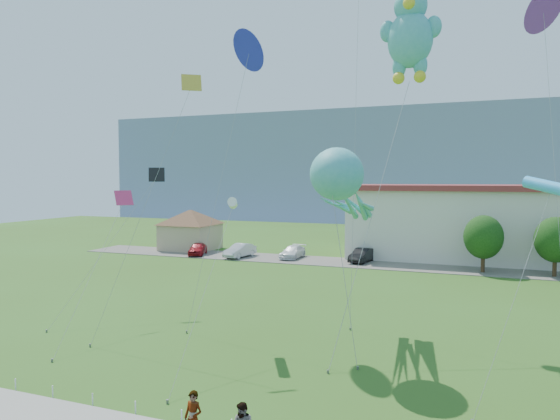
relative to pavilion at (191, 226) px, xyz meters
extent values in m
plane|color=#325618|center=(24.00, -38.00, -3.02)|extent=(160.00, 160.00, 0.00)
cube|color=#59544C|center=(24.00, -3.00, -2.99)|extent=(70.00, 6.00, 0.06)
cube|color=slate|center=(24.00, 82.00, 9.48)|extent=(160.00, 50.00, 25.00)
cube|color=tan|center=(0.00, 0.00, -1.42)|extent=(6.00, 6.00, 3.20)
pyramid|color=brown|center=(0.00, 0.00, 1.08)|extent=(9.20, 9.20, 1.80)
cylinder|color=white|center=(15.00, -39.30, -2.77)|extent=(0.05, 0.05, 0.50)
cylinder|color=white|center=(17.00, -39.30, -2.77)|extent=(0.05, 0.05, 0.50)
cylinder|color=white|center=(19.00, -39.30, -2.77)|extent=(0.05, 0.05, 0.50)
cylinder|color=white|center=(21.00, -39.30, -2.77)|extent=(0.05, 0.05, 0.50)
cylinder|color=white|center=(23.00, -39.30, -2.77)|extent=(0.05, 0.05, 0.50)
cylinder|color=#3F2B19|center=(34.00, -4.00, -1.92)|extent=(0.36, 0.36, 2.20)
ellipsoid|color=#14380F|center=(34.00, -4.00, 0.38)|extent=(3.60, 3.60, 4.14)
cylinder|color=#3F2B19|center=(40.00, -4.00, -1.92)|extent=(0.36, 0.36, 2.20)
ellipsoid|color=#14380F|center=(40.00, -4.00, 0.38)|extent=(3.60, 3.60, 4.14)
imported|color=gray|center=(24.25, -40.60, -2.03)|extent=(0.69, 0.49, 1.79)
imported|color=#A4141D|center=(3.26, -3.91, -2.26)|extent=(2.83, 4.43, 1.40)
imported|color=#BAB9C0|center=(8.61, -3.78, -2.21)|extent=(2.35, 4.76, 1.50)
imported|color=white|center=(14.38, -2.29, -2.29)|extent=(2.05, 4.69, 1.34)
imported|color=black|center=(22.17, -2.24, -2.24)|extent=(2.25, 4.59, 1.45)
ellipsoid|color=teal|center=(26.43, -30.34, 6.04)|extent=(2.62, 3.41, 2.62)
sphere|color=white|center=(25.96, -31.37, 6.32)|extent=(0.41, 0.41, 0.41)
sphere|color=white|center=(26.90, -31.37, 6.32)|extent=(0.41, 0.41, 0.41)
cylinder|color=slate|center=(27.90, -32.04, -2.94)|extent=(0.10, 0.10, 0.16)
cylinder|color=gray|center=(27.17, -31.69, 1.19)|extent=(1.50, 0.73, 8.10)
ellipsoid|color=teal|center=(29.00, -22.55, 14.31)|extent=(2.74, 2.33, 3.43)
sphere|color=teal|center=(29.00, -22.55, 16.32)|extent=(2.00, 2.00, 2.00)
sphere|color=yellow|center=(29.00, -23.39, 16.21)|extent=(0.74, 0.74, 0.74)
ellipsoid|color=teal|center=(27.63, -22.55, 14.94)|extent=(0.95, 0.67, 1.33)
ellipsoid|color=teal|center=(30.37, -22.55, 14.94)|extent=(0.95, 0.67, 1.33)
ellipsoid|color=teal|center=(28.37, -22.55, 12.73)|extent=(0.84, 0.74, 1.37)
ellipsoid|color=teal|center=(29.64, -22.55, 12.73)|extent=(0.84, 0.74, 1.37)
sphere|color=yellow|center=(28.37, -22.76, 11.99)|extent=(0.74, 0.74, 0.74)
sphere|color=yellow|center=(29.64, -22.76, 11.99)|extent=(0.74, 0.74, 0.74)
cylinder|color=slate|center=(26.73, -32.95, -2.94)|extent=(0.10, 0.10, 0.16)
cylinder|color=gray|center=(27.86, -27.75, 4.46)|extent=(2.31, 10.42, 14.66)
cube|color=#E53266|center=(11.67, -27.81, 4.59)|extent=(1.29, 1.29, 0.86)
cylinder|color=slate|center=(13.90, -36.26, -2.94)|extent=(0.10, 0.10, 0.16)
cylinder|color=gray|center=(12.79, -32.04, 0.76)|extent=(2.26, 8.48, 7.27)
cone|color=#2929EA|center=(19.94, -26.42, 13.55)|extent=(1.80, 1.33, 1.33)
cylinder|color=slate|center=(17.60, -30.05, -2.94)|extent=(0.10, 0.10, 0.16)
cylinder|color=gray|center=(18.77, -28.23, 5.24)|extent=(2.37, 3.66, 16.22)
cube|color=black|center=(11.89, -24.45, 6.12)|extent=(1.29, 1.29, 0.86)
cylinder|color=slate|center=(9.95, -32.74, -2.94)|extent=(0.10, 0.10, 0.16)
cylinder|color=gray|center=(10.92, -28.59, 1.53)|extent=(1.97, 8.31, 8.80)
cube|color=gold|center=(17.97, -29.85, 11.15)|extent=(1.29, 1.29, 0.86)
cylinder|color=slate|center=(14.07, -33.87, -2.94)|extent=(0.10, 0.10, 0.16)
cylinder|color=gray|center=(16.02, -31.86, 4.05)|extent=(3.93, 4.04, 13.83)
cone|color=purple|center=(36.10, -23.90, 14.89)|extent=(1.80, 1.33, 1.33)
cylinder|color=gray|center=(36.53, -26.55, 5.91)|extent=(0.89, 5.32, 17.56)
cylinder|color=#38B4FE|center=(35.65, -31.56, 5.45)|extent=(0.50, 2.25, 0.87)
cylinder|color=gray|center=(34.23, -33.62, 1.19)|extent=(2.87, 4.14, 8.13)
cylinder|color=slate|center=(26.24, -26.19, -2.94)|extent=(0.10, 0.10, 0.16)
cylinder|color=gray|center=(25.78, -23.13, 9.08)|extent=(0.95, 6.15, 23.89)
cylinder|color=white|center=(20.55, -30.02, 4.48)|extent=(0.50, 2.25, 0.87)
cylinder|color=slate|center=(21.63, -38.14, -2.94)|extent=(0.10, 0.10, 0.16)
cylinder|color=gray|center=(21.09, -34.08, 0.71)|extent=(1.10, 8.14, 7.16)
camera|label=1|loc=(32.47, -54.41, 5.75)|focal=32.00mm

